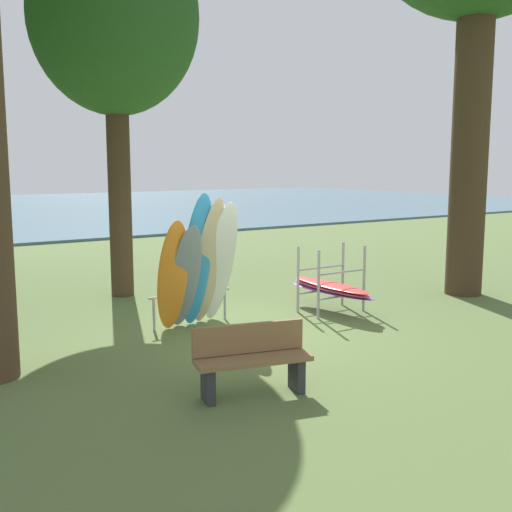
% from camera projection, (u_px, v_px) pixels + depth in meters
% --- Properties ---
extents(ground_plane, '(80.00, 80.00, 0.00)m').
position_uv_depth(ground_plane, '(243.00, 332.00, 10.29)').
color(ground_plane, '#566B38').
extents(tree_far_left_back, '(3.39, 3.39, 7.62)m').
position_uv_depth(tree_far_left_back, '(114.00, 20.00, 12.40)').
color(tree_far_left_back, '#42301E').
rests_on(tree_far_left_back, ground).
extents(leaning_board_pile, '(1.54, 0.85, 2.30)m').
position_uv_depth(leaning_board_pile, '(198.00, 268.00, 10.42)').
color(leaning_board_pile, orange).
rests_on(leaning_board_pile, ground).
extents(board_storage_rack, '(1.15, 2.13, 1.25)m').
position_uv_depth(board_storage_rack, '(331.00, 287.00, 11.66)').
color(board_storage_rack, '#9EA0A5').
rests_on(board_storage_rack, ground).
extents(park_bench, '(1.46, 0.73, 0.85)m').
position_uv_depth(park_bench, '(252.00, 358.00, 7.44)').
color(park_bench, '#2D2D33').
rests_on(park_bench, ground).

